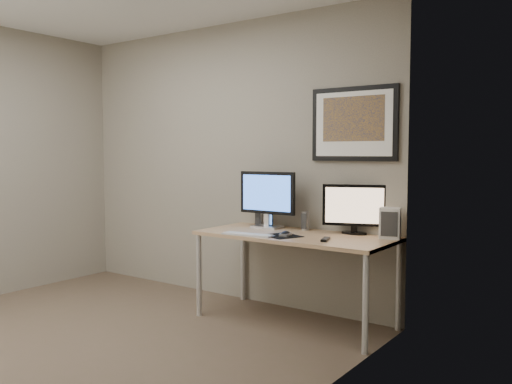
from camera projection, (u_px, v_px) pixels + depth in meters
floor at (79, 345)px, 3.92m from camera, size 3.60×3.60×0.00m
room at (123, 119)px, 4.16m from camera, size 3.60×3.60×3.60m
desk at (295, 242)px, 4.38m from camera, size 1.60×0.70×0.73m
framed_art at (354, 124)px, 4.38m from camera, size 0.75×0.04×0.60m
monitor_large at (267, 197)px, 4.71m from camera, size 0.54×0.18×0.49m
monitor_tv at (354, 208)px, 4.36m from camera, size 0.49×0.20×0.40m
speaker_left at (260, 216)px, 4.88m from camera, size 0.08×0.08×0.18m
speaker_right at (305, 221)px, 4.60m from camera, size 0.07×0.07×0.16m
phone_dock at (270, 220)px, 4.74m from camera, size 0.06×0.06×0.13m
keyboard at (248, 234)px, 4.31m from camera, size 0.44×0.16×0.02m
mousepad at (282, 236)px, 4.28m from camera, size 0.34×0.32×0.00m
mouse at (286, 233)px, 4.26m from camera, size 0.08×0.12×0.04m
remote at (325, 239)px, 4.06m from camera, size 0.09×0.17×0.02m
fan_unit at (390, 223)px, 4.14m from camera, size 0.18×0.15×0.24m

